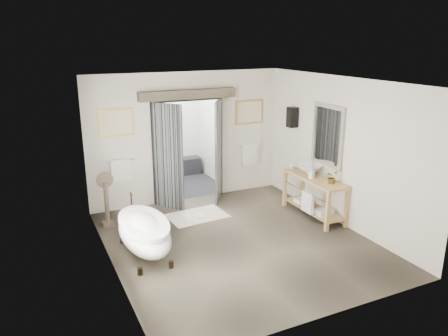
{
  "coord_description": "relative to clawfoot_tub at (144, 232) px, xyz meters",
  "views": [
    {
      "loc": [
        -3.35,
        -6.47,
        3.59
      ],
      "look_at": [
        0.0,
        0.6,
        1.25
      ],
      "focal_mm": 35.0,
      "sensor_mm": 36.0,
      "label": 1
    }
  ],
  "objects": [
    {
      "name": "ground_plane",
      "position": [
        1.67,
        -0.24,
        -0.42
      ],
      "size": [
        5.0,
        5.0,
        0.0
      ],
      "primitive_type": "plane",
      "color": "#685C4B"
    },
    {
      "name": "room_shell",
      "position": [
        1.64,
        -0.36,
        1.44
      ],
      "size": [
        4.52,
        5.02,
        2.91
      ],
      "color": "beige",
      "rests_on": "ground_plane"
    },
    {
      "name": "shower_room",
      "position": [
        1.67,
        3.75,
        0.48
      ],
      "size": [
        2.22,
        2.01,
        2.51
      ],
      "color": "black",
      "rests_on": "ground_plane"
    },
    {
      "name": "back_wall_dressing",
      "position": [
        1.67,
        2.07,
        1.14
      ],
      "size": [
        3.82,
        0.74,
        2.52
      ],
      "color": "black",
      "rests_on": "ground_plane"
    },
    {
      "name": "clawfoot_tub",
      "position": [
        0.0,
        0.0,
        0.0
      ],
      "size": [
        0.79,
        1.76,
        0.86
      ],
      "color": "black",
      "rests_on": "ground_plane"
    },
    {
      "name": "vanity",
      "position": [
        3.62,
        0.16,
        0.08
      ],
      "size": [
        0.57,
        1.6,
        0.85
      ],
      "color": "tan",
      "rests_on": "ground_plane"
    },
    {
      "name": "pedestal_mirror",
      "position": [
        -0.33,
        1.51,
        0.06
      ],
      "size": [
        0.33,
        0.22,
        1.13
      ],
      "color": "brown",
      "rests_on": "ground_plane"
    },
    {
      "name": "rug",
      "position": [
        1.45,
        1.2,
        -0.41
      ],
      "size": [
        1.26,
        0.89,
        0.01
      ],
      "primitive_type": "cube",
      "rotation": [
        0.0,
        0.0,
        0.08
      ],
      "color": "beige",
      "rests_on": "ground_plane"
    },
    {
      "name": "slippers",
      "position": [
        1.34,
        1.1,
        -0.38
      ],
      "size": [
        0.38,
        0.29,
        0.05
      ],
      "color": "silver",
      "rests_on": "rug"
    },
    {
      "name": "basin",
      "position": [
        3.7,
        0.46,
        0.52
      ],
      "size": [
        0.61,
        0.61,
        0.19
      ],
      "primitive_type": "imported",
      "rotation": [
        0.0,
        0.0,
        0.15
      ],
      "color": "white",
      "rests_on": "vanity"
    },
    {
      "name": "plant",
      "position": [
        3.69,
        -0.29,
        0.56
      ],
      "size": [
        0.3,
        0.27,
        0.27
      ],
      "primitive_type": "imported",
      "rotation": [
        0.0,
        0.0,
        0.31
      ],
      "color": "gray",
      "rests_on": "vanity"
    },
    {
      "name": "soap_bottle_a",
      "position": [
        3.54,
        0.14,
        0.54
      ],
      "size": [
        0.12,
        0.12,
        0.21
      ],
      "primitive_type": "imported",
      "rotation": [
        0.0,
        0.0,
        0.35
      ],
      "color": "gray",
      "rests_on": "vanity"
    },
    {
      "name": "soap_bottle_b",
      "position": [
        3.55,
        0.89,
        0.51
      ],
      "size": [
        0.16,
        0.16,
        0.16
      ],
      "primitive_type": "imported",
      "rotation": [
        0.0,
        0.0,
        -0.34
      ],
      "color": "gray",
      "rests_on": "vanity"
    }
  ]
}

